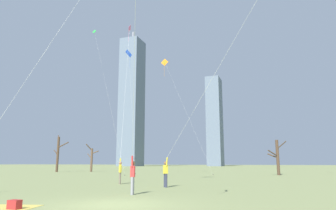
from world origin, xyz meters
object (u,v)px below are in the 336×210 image
Objects in this scene: kite_flyer_midfield_right_teal at (196,117)px; kite_flyer_far_back_yellow at (18,98)px; distant_kite_low_near_trees_blue at (129,61)px; distant_kite_drifting_right_green at (99,53)px; bare_tree_leftmost at (58,153)px; kite_flyer_foreground_right_purple at (133,146)px; distant_kite_high_overhead_orange at (167,69)px; bare_tree_right_of_center at (92,158)px; bare_tree_center at (277,157)px; kite_flyer_midfield_center_pink at (122,140)px; picnic_spot at (12,206)px.

kite_flyer_midfield_right_teal is 9.78m from kite_flyer_far_back_yellow.
distant_kite_low_near_trees_blue is 0.89× the size of distant_kite_drifting_right_green.
kite_flyer_midfield_right_teal is at bearing -40.21° from bare_tree_leftmost.
kite_flyer_foreground_right_purple is 29.87m from distant_kite_low_near_trees_blue.
distant_kite_high_overhead_orange is 21.06m from bare_tree_right_of_center.
bare_tree_leftmost is at bearing 177.18° from bare_tree_center.
distant_kite_low_near_trees_blue reaches higher than bare_tree_right_of_center.
kite_flyer_foreground_right_purple reaches higher than bare_tree_leftmost.
bare_tree_right_of_center is at bearing 141.65° from distant_kite_low_near_trees_blue.
distant_kite_drifting_right_green is 20.70m from bare_tree_leftmost.
kite_flyer_midfield_center_pink reaches higher than picnic_spot.
distant_kite_drifting_right_green is 4.12× the size of bare_tree_right_of_center.
distant_kite_high_overhead_orange is at bearing 106.43° from kite_flyer_foreground_right_purple.
kite_flyer_far_back_yellow is at bearing -87.33° from distant_kite_high_overhead_orange.
kite_flyer_far_back_yellow is at bearing -151.26° from kite_flyer_midfield_right_teal.
kite_flyer_midfield_center_pink is at bearing 84.10° from kite_flyer_far_back_yellow.
bare_tree_center is 0.93× the size of bare_tree_right_of_center.
distant_kite_drifting_right_green is at bearing 126.84° from kite_flyer_foreground_right_purple.
distant_kite_drifting_right_green is 32.07m from picnic_spot.
kite_flyer_midfield_center_pink is 1.11× the size of distant_kite_low_near_trees_blue.
distant_kite_drifting_right_green is 9.21× the size of picnic_spot.
bare_tree_right_of_center is at bearing 126.02° from kite_flyer_foreground_right_purple.
picnic_spot is (-2.36, -4.42, -2.19)m from kite_flyer_foreground_right_purple.
distant_kite_drifting_right_green is 26.55m from bare_tree_center.
kite_flyer_foreground_right_purple is at bearing -102.36° from bare_tree_center.
distant_kite_low_near_trees_blue is at bearing -21.05° from bare_tree_leftmost.
kite_flyer_midfield_center_pink is 3.06× the size of bare_tree_leftmost.
bare_tree_right_of_center reaches higher than bare_tree_center.
distant_kite_drifting_right_green reaches higher than kite_flyer_midfield_center_pink.
bare_tree_leftmost is (-30.50, 25.79, -1.04)m from kite_flyer_midfield_right_teal.
kite_flyer_far_back_yellow is at bearing -76.31° from distant_kite_low_near_trees_blue.
kite_flyer_far_back_yellow is 3.59× the size of bare_tree_right_of_center.
distant_kite_high_overhead_orange is at bearing -20.96° from bare_tree_right_of_center.
distant_kite_high_overhead_orange is 18.76m from bare_tree_center.
bare_tree_leftmost is (-28.51, 29.89, 0.82)m from kite_flyer_foreground_right_purple.
bare_tree_right_of_center is at bearing 159.04° from distant_kite_high_overhead_orange.
kite_flyer_foreground_right_purple is 41.31m from bare_tree_leftmost.
bare_tree_right_of_center reaches higher than picnic_spot.
distant_kite_low_near_trees_blue is at bearing 126.41° from kite_flyer_midfield_right_teal.
distant_kite_drifting_right_green is at bearing -55.38° from bare_tree_right_of_center.
distant_kite_low_near_trees_blue is 19.50m from bare_tree_right_of_center.
distant_kite_drifting_right_green is at bearing -140.39° from distant_kite_high_overhead_orange.
kite_flyer_far_back_yellow is 37.46m from bare_tree_right_of_center.
distant_kite_low_near_trees_blue is (-6.94, 14.43, 12.14)m from kite_flyer_midfield_center_pink.
distant_kite_drifting_right_green is 3.11× the size of bare_tree_leftmost.
bare_tree_right_of_center is (-21.35, 37.03, 2.15)m from picnic_spot.
kite_flyer_midfield_right_teal reaches higher than kite_flyer_foreground_right_purple.
distant_kite_high_overhead_orange is at bearing 31.02° from distant_kite_low_near_trees_blue.
kite_flyer_far_back_yellow is 3.86× the size of bare_tree_center.
kite_flyer_midfield_center_pink is 30.85m from bare_tree_leftmost.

